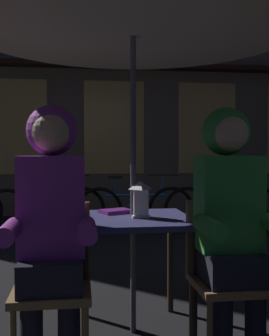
% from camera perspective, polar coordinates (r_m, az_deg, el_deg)
% --- Properties ---
extents(ground_plane, '(60.00, 60.00, 0.00)m').
position_cam_1_polar(ground_plane, '(2.88, -0.18, -21.38)').
color(ground_plane, black).
extents(cafe_table, '(0.72, 0.72, 0.74)m').
position_cam_1_polar(cafe_table, '(2.69, -0.18, -8.80)').
color(cafe_table, navy).
rests_on(cafe_table, ground_plane).
extents(patio_umbrella, '(2.10, 2.10, 2.31)m').
position_cam_1_polar(patio_umbrella, '(2.79, -0.18, 21.18)').
color(patio_umbrella, '#4C4C51').
rests_on(patio_umbrella, ground_plane).
extents(lantern, '(0.11, 0.11, 0.23)m').
position_cam_1_polar(lantern, '(2.64, 0.80, -4.10)').
color(lantern, white).
rests_on(lantern, cafe_table).
extents(chair_left, '(0.40, 0.40, 0.87)m').
position_cam_1_polar(chair_left, '(2.35, -11.05, -14.21)').
color(chair_left, olive).
rests_on(chair_left, ground_plane).
extents(chair_right, '(0.40, 0.40, 0.87)m').
position_cam_1_polar(chair_right, '(2.48, 12.33, -13.32)').
color(chair_right, olive).
rests_on(chair_right, ground_plane).
extents(person_left_hooded, '(0.45, 0.56, 1.40)m').
position_cam_1_polar(person_left_hooded, '(2.22, -11.21, -5.74)').
color(person_left_hooded, black).
rests_on(person_left_hooded, ground_plane).
extents(person_right_hooded, '(0.45, 0.56, 1.40)m').
position_cam_1_polar(person_right_hooded, '(2.36, 12.87, -5.28)').
color(person_right_hooded, black).
rests_on(person_right_hooded, ground_plane).
extents(shopfront_building, '(10.00, 0.93, 6.20)m').
position_cam_1_polar(shopfront_building, '(8.27, -2.98, 15.75)').
color(shopfront_building, '#6B5B4C').
rests_on(shopfront_building, ground_plane).
extents(bicycle_second, '(1.67, 0.27, 0.84)m').
position_cam_1_polar(bicycle_second, '(5.94, -12.04, -5.63)').
color(bicycle_second, black).
rests_on(bicycle_second, ground_plane).
extents(bicycle_third, '(1.68, 0.15, 0.84)m').
position_cam_1_polar(bicycle_third, '(5.94, 0.08, -5.58)').
color(bicycle_third, black).
rests_on(bicycle_third, ground_plane).
extents(bicycle_fourth, '(1.67, 0.26, 0.84)m').
position_cam_1_polar(bicycle_fourth, '(6.11, 11.88, -5.42)').
color(bicycle_fourth, black).
rests_on(bicycle_fourth, ground_plane).
extents(book, '(0.24, 0.21, 0.02)m').
position_cam_1_polar(book, '(2.84, -2.57, -5.89)').
color(book, '#661E7A').
rests_on(book, cafe_table).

